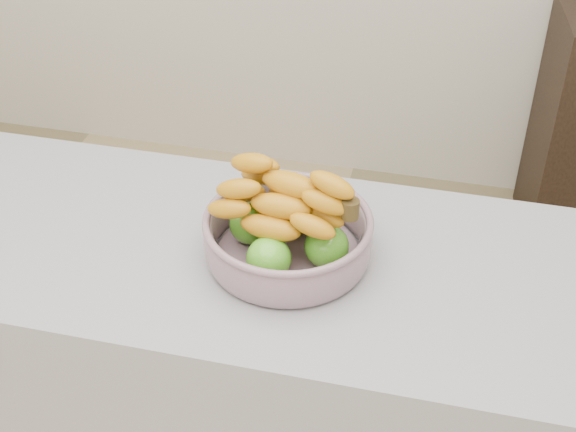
# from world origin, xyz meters

# --- Properties ---
(counter) EXTENTS (2.00, 0.60, 0.90)m
(counter) POSITION_xyz_m (0.00, 0.30, 0.45)
(counter) COLOR gray
(counter) RESTS_ON ground
(fruit_bowl) EXTENTS (0.33, 0.33, 0.20)m
(fruit_bowl) POSITION_xyz_m (0.12, 0.30, 0.96)
(fruit_bowl) COLOR #8994A4
(fruit_bowl) RESTS_ON counter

